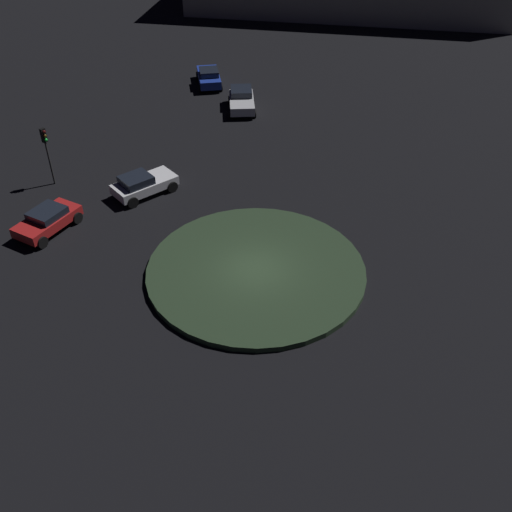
# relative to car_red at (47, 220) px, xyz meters

# --- Properties ---
(ground_plane) EXTENTS (119.62, 119.62, 0.00)m
(ground_plane) POSITION_rel_car_red_xyz_m (-4.03, -11.90, -0.72)
(ground_plane) COLOR black
(roundabout_island) EXTENTS (11.50, 11.50, 0.32)m
(roundabout_island) POSITION_rel_car_red_xyz_m (-4.03, -11.90, -0.56)
(roundabout_island) COLOR #263823
(roundabout_island) RESTS_ON ground_plane
(car_red) EXTENTS (4.24, 3.51, 1.33)m
(car_red) POSITION_rel_car_red_xyz_m (0.00, 0.00, 0.00)
(car_red) COLOR red
(car_red) RESTS_ON ground_plane
(car_blue) EXTENTS (4.43, 2.50, 1.47)m
(car_blue) POSITION_rel_car_red_xyz_m (21.83, -8.07, 0.04)
(car_blue) COLOR #1E38A5
(car_blue) RESTS_ON ground_plane
(car_white) EXTENTS (3.91, 4.22, 1.43)m
(car_white) POSITION_rel_car_red_xyz_m (3.87, -4.90, 0.03)
(car_white) COLOR white
(car_white) RESTS_ON ground_plane
(car_silver) EXTENTS (3.98, 2.27, 1.45)m
(car_silver) POSITION_rel_car_red_xyz_m (16.76, -10.96, 0.04)
(car_silver) COLOR silver
(car_silver) RESTS_ON ground_plane
(traffic_light_northeast) EXTENTS (0.37, 0.39, 3.88)m
(traffic_light_northeast) POSITION_rel_car_red_xyz_m (5.22, 1.04, 2.05)
(traffic_light_northeast) COLOR #2D2D2D
(traffic_light_northeast) RESTS_ON ground_plane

